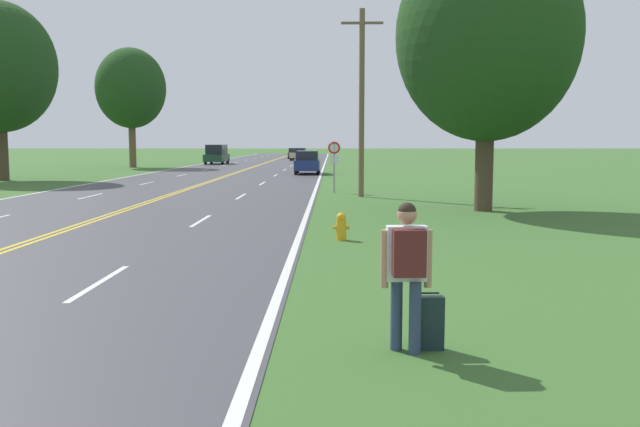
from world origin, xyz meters
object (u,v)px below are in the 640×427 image
object	(u,v)px
tree_mid_treeline	(488,36)
car_dark_blue_van_approaching	(308,162)
fire_hydrant	(341,226)
hitchhiker_person	(407,262)
car_dark_green_van_mid_near	(217,154)
car_dark_grey_sedan_receding	(295,153)
suitcase	(427,323)
car_champagne_sedan_mid_far	(299,154)
traffic_sign	(334,154)
tree_behind_sign	(131,88)

from	to	relation	value
tree_mid_treeline	car_dark_blue_van_approaching	world-z (taller)	tree_mid_treeline
fire_hydrant	tree_mid_treeline	distance (m)	10.37
hitchhiker_person	tree_mid_treeline	world-z (taller)	tree_mid_treeline
car_dark_green_van_mid_near	car_dark_grey_sedan_receding	world-z (taller)	car_dark_green_van_mid_near
suitcase	car_champagne_sedan_mid_far	world-z (taller)	car_champagne_sedan_mid_far
suitcase	fire_hydrant	distance (m)	8.86
suitcase	tree_mid_treeline	world-z (taller)	tree_mid_treeline
fire_hydrant	car_dark_green_van_mid_near	size ratio (longest dim) A/B	0.15
suitcase	car_dark_grey_sedan_receding	size ratio (longest dim) A/B	0.15
car_dark_grey_sedan_receding	hitchhiker_person	bearing A→B (deg)	1.35
hitchhiker_person	fire_hydrant	world-z (taller)	hitchhiker_person
traffic_sign	car_dark_grey_sedan_receding	xyz separation A→B (m)	(-5.19, 59.78, -1.07)
traffic_sign	car_dark_blue_van_approaching	distance (m)	17.84
suitcase	fire_hydrant	bearing A→B (deg)	2.72
car_dark_green_van_mid_near	car_champagne_sedan_mid_far	distance (m)	15.34
car_dark_blue_van_approaching	car_dark_green_van_mid_near	size ratio (longest dim) A/B	0.92
tree_behind_sign	hitchhiker_person	bearing A→B (deg)	-70.45
traffic_sign	car_dark_grey_sedan_receding	size ratio (longest dim) A/B	0.52
traffic_sign	car_dark_green_van_mid_near	xyz separation A→B (m)	(-12.10, 38.22, -0.79)
fire_hydrant	car_dark_green_van_mid_near	xyz separation A→B (m)	(-12.26, 53.42, 0.68)
tree_behind_sign	car_dark_grey_sedan_receding	bearing A→B (deg)	66.58
fire_hydrant	tree_mid_treeline	bearing A→B (deg)	54.47
tree_behind_sign	car_dark_blue_van_approaching	distance (m)	21.14
fire_hydrant	car_dark_grey_sedan_receding	bearing A→B (deg)	94.08
car_dark_blue_van_approaching	car_champagne_sedan_mid_far	world-z (taller)	car_dark_blue_van_approaching
car_dark_blue_van_approaching	car_dark_green_van_mid_near	bearing A→B (deg)	-153.53
suitcase	car_champagne_sedan_mid_far	size ratio (longest dim) A/B	0.14
tree_mid_treeline	car_champagne_sedan_mid_far	distance (m)	60.49
traffic_sign	car_champagne_sedan_mid_far	xyz separation A→B (m)	(-4.25, 51.39, -1.01)
car_dark_grey_sedan_receding	suitcase	bearing A→B (deg)	1.53
tree_mid_treeline	car_champagne_sedan_mid_far	bearing A→B (deg)	99.03
car_dark_blue_van_approaching	car_champagne_sedan_mid_far	distance (m)	33.76
hitchhiker_person	tree_mid_treeline	xyz separation A→B (m)	(4.41, 16.01, 4.92)
tree_behind_sign	traffic_sign	bearing A→B (deg)	-58.29
suitcase	fire_hydrant	world-z (taller)	suitcase
tree_behind_sign	car_champagne_sedan_mid_far	xyz separation A→B (m)	(14.02, 21.82, -6.31)
tree_mid_treeline	suitcase	bearing A→B (deg)	-104.66
traffic_sign	car_champagne_sedan_mid_far	bearing A→B (deg)	94.73
car_champagne_sedan_mid_far	car_dark_grey_sedan_receding	size ratio (longest dim) A/B	1.04
tree_behind_sign	car_dark_green_van_mid_near	xyz separation A→B (m)	(6.17, 8.64, -6.08)
fire_hydrant	car_dark_grey_sedan_receding	xyz separation A→B (m)	(-5.35, 74.98, 0.40)
tree_behind_sign	car_dark_grey_sedan_receding	xyz separation A→B (m)	(13.08, 30.21, -6.36)
car_dark_green_van_mid_near	car_champagne_sedan_mid_far	world-z (taller)	car_dark_green_van_mid_near
car_dark_blue_van_approaching	car_dark_green_van_mid_near	world-z (taller)	car_dark_green_van_mid_near
car_dark_blue_van_approaching	car_champagne_sedan_mid_far	size ratio (longest dim) A/B	0.87
car_champagne_sedan_mid_far	tree_behind_sign	bearing A→B (deg)	-30.88
hitchhiker_person	tree_behind_sign	xyz separation A→B (m)	(-19.07, 53.71, 6.03)
hitchhiker_person	car_dark_green_van_mid_near	world-z (taller)	car_dark_green_van_mid_near
car_dark_grey_sedan_receding	car_dark_green_van_mid_near	bearing A→B (deg)	-20.49
traffic_sign	car_champagne_sedan_mid_far	size ratio (longest dim) A/B	0.50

